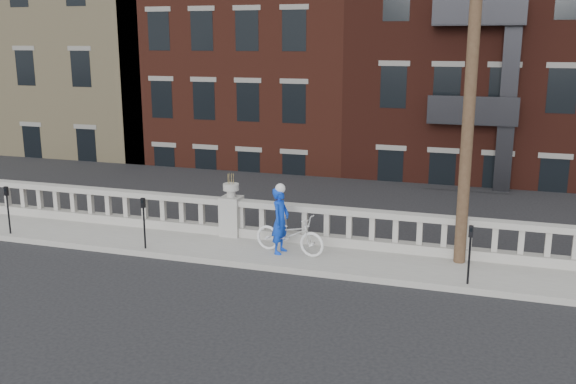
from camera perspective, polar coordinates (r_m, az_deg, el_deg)
name	(u,v)px	position (r m, az deg, el deg)	size (l,w,h in m)	color
ground	(164,291)	(14.78, -10.99, -8.64)	(120.00, 120.00, 0.00)	black
sidewalk	(218,248)	(17.27, -6.22, -4.93)	(32.00, 2.20, 0.15)	gray
balustrade	(232,218)	(17.94, -5.03, -2.31)	(28.00, 0.34, 1.03)	gray
planter_pedestal	(231,211)	(17.89, -5.05, -1.73)	(0.55, 0.55, 1.76)	gray
lower_level	(377,93)	(35.64, 7.88, 8.70)	(80.00, 44.00, 20.80)	#605E59
utility_pole	(473,51)	(15.55, 16.11, 11.98)	(1.60, 0.28, 10.00)	#422D1E
parking_meter_a	(8,204)	(19.55, -23.66, -1.02)	(0.10, 0.09, 1.36)	black
parking_meter_b	(144,217)	(17.04, -12.70, -2.20)	(0.10, 0.09, 1.36)	black
parking_meter_c	(470,248)	(14.79, 15.86, -4.80)	(0.10, 0.09, 1.36)	black
bicycle	(290,234)	(16.37, 0.15, -3.76)	(0.67, 1.92, 1.01)	white
cyclist	(280,220)	(16.30, -0.68, -2.55)	(0.62, 0.41, 1.71)	#0D38C7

